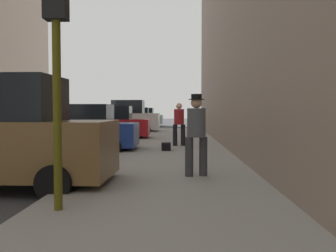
% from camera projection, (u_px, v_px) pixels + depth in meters
% --- Properties ---
extents(sidewalk, '(4.00, 40.00, 0.15)m').
position_uv_depth(sidewalk, '(169.00, 170.00, 9.32)').
color(sidewalk, gray).
rests_on(sidewalk, ground_plane).
extents(parked_blue_sedan, '(4.20, 2.07, 1.79)m').
position_uv_depth(parked_blue_sedan, '(81.00, 130.00, 13.66)').
color(parked_blue_sedan, navy).
rests_on(parked_blue_sedan, ground_plane).
extents(parked_red_hatchback, '(4.24, 2.13, 1.79)m').
position_uv_depth(parked_red_hatchback, '(110.00, 124.00, 19.41)').
color(parked_red_hatchback, '#B2191E').
rests_on(parked_red_hatchback, ground_plane).
extents(parked_white_van, '(4.63, 2.12, 2.25)m').
position_uv_depth(parked_white_van, '(126.00, 118.00, 25.47)').
color(parked_white_van, silver).
rests_on(parked_white_van, ground_plane).
extents(parked_dark_green_sedan, '(4.27, 2.19, 1.79)m').
position_uv_depth(parked_dark_green_sedan, '(135.00, 119.00, 30.65)').
color(parked_dark_green_sedan, '#193828').
rests_on(parked_dark_green_sedan, ground_plane).
extents(parked_silver_sedan, '(4.22, 2.09, 1.79)m').
position_uv_depth(parked_silver_sedan, '(142.00, 118.00, 36.44)').
color(parked_silver_sedan, '#B7BABF').
rests_on(parked_silver_sedan, ground_plane).
extents(fire_hydrant, '(0.42, 0.22, 0.70)m').
position_uv_depth(fire_hydrant, '(131.00, 139.00, 14.07)').
color(fire_hydrant, red).
rests_on(fire_hydrant, sidewalk).
extents(traffic_light, '(0.32, 0.32, 3.60)m').
position_uv_depth(traffic_light, '(56.00, 27.00, 5.27)').
color(traffic_light, '#514C0F').
rests_on(traffic_light, sidewalk).
extents(pedestrian_in_red_jacket, '(0.51, 0.42, 1.71)m').
position_uv_depth(pedestrian_in_red_jacket, '(179.00, 122.00, 15.02)').
color(pedestrian_in_red_jacket, black).
rests_on(pedestrian_in_red_jacket, sidewalk).
extents(pedestrian_with_beanie, '(0.53, 0.49, 1.78)m').
position_uv_depth(pedestrian_with_beanie, '(196.00, 131.00, 8.09)').
color(pedestrian_with_beanie, '#333338').
rests_on(pedestrian_with_beanie, sidewalk).
extents(duffel_bag, '(0.32, 0.44, 0.28)m').
position_uv_depth(duffel_bag, '(166.00, 146.00, 13.29)').
color(duffel_bag, black).
rests_on(duffel_bag, sidewalk).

